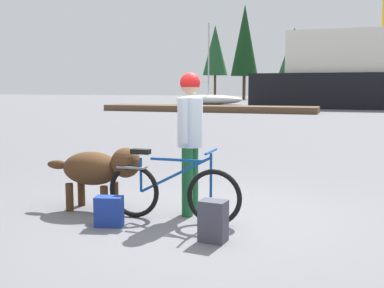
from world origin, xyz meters
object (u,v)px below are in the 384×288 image
Objects in this scene: backpack at (213,221)px; sailboat_moored at (208,99)px; bicycle at (172,191)px; handbag_pannier at (109,211)px; dog at (98,169)px; person_cyclist at (190,129)px.

sailboat_moored reaches higher than backpack.
bicycle reaches higher than handbag_pannier.
backpack is 38.72m from sailboat_moored.
dog is 3.90× the size of handbag_pannier.
sailboat_moored is at bearing 106.12° from bicycle.
sailboat_moored is (-11.24, 37.05, 0.28)m from backpack.
person_cyclist is at bearing 47.81° from handbag_pannier.
backpack is 0.06× the size of sailboat_moored.
handbag_pannier is 38.25m from sailboat_moored.
backpack is (0.68, -0.55, -0.15)m from bicycle.
person_cyclist is at bearing -73.56° from sailboat_moored.
bicycle is 0.95× the size of person_cyclist.
bicycle is at bearing -7.49° from dog.
bicycle is at bearing -106.39° from person_cyclist.
bicycle is 1.24× the size of dog.
person_cyclist is 1.39m from backpack.
person_cyclist is 4.08× the size of backpack.
sailboat_moored reaches higher than person_cyclist.
backpack is at bearing -21.34° from dog.
dog is 0.83m from handbag_pannier.
person_cyclist is at bearing 122.01° from backpack.
bicycle is 0.23× the size of sailboat_moored.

